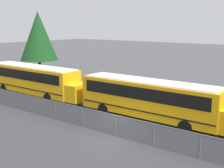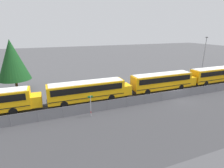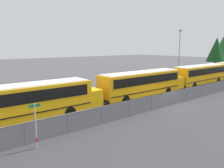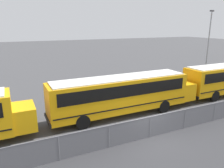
{
  "view_description": "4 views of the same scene",
  "coord_description": "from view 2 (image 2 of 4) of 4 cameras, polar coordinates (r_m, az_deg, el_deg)",
  "views": [
    {
      "loc": [
        12.5,
        -16.26,
        7.67
      ],
      "look_at": [
        -4.21,
        4.97,
        2.42
      ],
      "focal_mm": 50.0,
      "sensor_mm": 36.0,
      "label": 1
    },
    {
      "loc": [
        -19.85,
        -21.45,
        11.07
      ],
      "look_at": [
        -10.06,
        3.89,
        2.56
      ],
      "focal_mm": 28.0,
      "sensor_mm": 36.0,
      "label": 2
    },
    {
      "loc": [
        -19.29,
        -13.92,
        6.4
      ],
      "look_at": [
        -4.36,
        4.66,
        2.22
      ],
      "focal_mm": 35.0,
      "sensor_mm": 36.0,
      "label": 3
    },
    {
      "loc": [
        -8.08,
        -11.0,
        7.41
      ],
      "look_at": [
        -0.41,
        5.06,
        2.59
      ],
      "focal_mm": 35.0,
      "sensor_mm": 36.0,
      "label": 4
    }
  ],
  "objects": [
    {
      "name": "road_strip",
      "position": [
        27.48,
        28.46,
        -8.61
      ],
      "size": [
        143.96,
        12.0,
        0.01
      ],
      "color": "#333335",
      "rests_on": "ground_plane"
    },
    {
      "name": "light_pole",
      "position": [
        49.64,
        27.86,
        8.47
      ],
      "size": [
        0.6,
        0.24,
        9.34
      ],
      "color": "gray",
      "rests_on": "ground_plane"
    },
    {
      "name": "tree_2",
      "position": [
        36.21,
        -29.78,
        6.83
      ],
      "size": [
        5.58,
        5.58,
        9.48
      ],
      "color": "#51381E",
      "rests_on": "ground_plane"
    },
    {
      "name": "school_bus_4",
      "position": [
        43.61,
        30.93,
        2.87
      ],
      "size": [
        13.48,
        2.47,
        3.31
      ],
      "color": "orange",
      "rests_on": "ground_plane"
    },
    {
      "name": "ground_plane",
      "position": [
        31.25,
        20.26,
        -4.48
      ],
      "size": [
        200.0,
        200.0,
        0.0
      ],
      "primitive_type": "plane",
      "color": "#424244"
    },
    {
      "name": "street_sign",
      "position": [
        23.24,
        -6.98,
        -6.92
      ],
      "size": [
        0.7,
        0.09,
        2.92
      ],
      "color": "#B7B7BC",
      "rests_on": "ground_plane"
    },
    {
      "name": "school_bus_3",
      "position": [
        33.91,
        16.34,
        1.14
      ],
      "size": [
        13.48,
        2.47,
        3.31
      ],
      "color": "orange",
      "rests_on": "ground_plane"
    },
    {
      "name": "school_bus_2",
      "position": [
        27.73,
        -7.62,
        -1.89
      ],
      "size": [
        13.48,
        2.47,
        3.31
      ],
      "color": "#EDA80F",
      "rests_on": "ground_plane"
    },
    {
      "name": "fence",
      "position": [
        30.98,
        20.41,
        -3.13
      ],
      "size": [
        110.03,
        0.07,
        1.54
      ],
      "color": "#9EA0A5",
      "rests_on": "ground_plane"
    }
  ]
}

